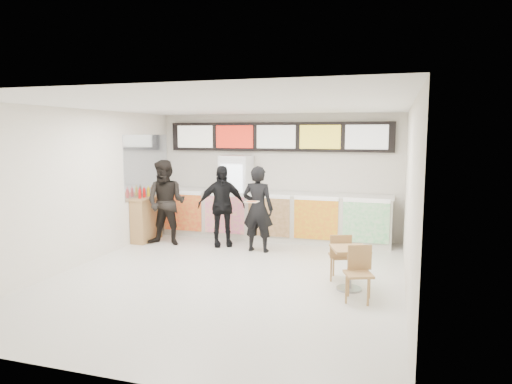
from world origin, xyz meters
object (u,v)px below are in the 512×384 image
at_px(service_counter, 273,216).
at_px(drinks_fridge, 236,196).
at_px(condiment_ledge, 146,218).
at_px(customer_mid, 221,206).
at_px(customer_left, 166,203).
at_px(customer_main, 258,209).
at_px(cafe_table, 350,261).

relative_size(service_counter, drinks_fridge, 2.78).
relative_size(service_counter, condiment_ledge, 4.45).
height_order(customer_mid, condiment_ledge, customer_mid).
bearing_deg(customer_left, drinks_fridge, 42.47).
xyz_separation_m(customer_main, cafe_table, (2.13, -1.90, -0.44)).
xyz_separation_m(service_counter, customer_mid, (-0.94, -0.96, 0.34)).
bearing_deg(cafe_table, customer_left, 136.14).
relative_size(drinks_fridge, condiment_ledge, 1.60).
bearing_deg(customer_mid, customer_left, 163.31).
xyz_separation_m(customer_mid, condiment_ledge, (-1.88, -0.08, -0.38)).
bearing_deg(customer_main, customer_left, 1.96).
bearing_deg(cafe_table, service_counter, 103.96).
relative_size(cafe_table, condiment_ledge, 1.18).
bearing_deg(condiment_ledge, service_counter, 20.24).
height_order(service_counter, customer_left, customer_left).
bearing_deg(condiment_ledge, cafe_table, -22.61).
distance_m(customer_left, condiment_ledge, 0.80).
relative_size(customer_main, cafe_table, 1.26).
distance_m(drinks_fridge, cafe_table, 4.39).
distance_m(service_counter, cafe_table, 3.75).
xyz_separation_m(service_counter, drinks_fridge, (-0.93, 0.02, 0.43)).
bearing_deg(customer_mid, drinks_fridge, 60.61).
bearing_deg(customer_main, cafe_table, 139.43).
xyz_separation_m(customer_left, cafe_table, (4.30, -1.86, -0.48)).
bearing_deg(condiment_ledge, customer_left, -16.75).
bearing_deg(drinks_fridge, customer_mid, -90.35).
bearing_deg(condiment_ledge, drinks_fridge, 29.26).
xyz_separation_m(service_counter, condiment_ledge, (-2.82, -1.04, -0.04)).
height_order(drinks_fridge, customer_mid, drinks_fridge).
height_order(drinks_fridge, cafe_table, drinks_fridge).
height_order(drinks_fridge, customer_left, drinks_fridge).
height_order(service_counter, drinks_fridge, drinks_fridge).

